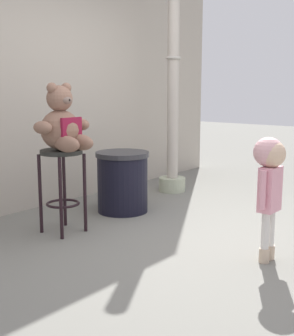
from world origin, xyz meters
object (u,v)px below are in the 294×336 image
object	(u,v)px
child_walking	(270,172)
trash_bin	(123,182)
bar_stool_with_teddy	(62,174)
lamppost	(173,101)
teddy_bear	(62,125)

from	to	relation	value
child_walking	trash_bin	distance (m)	1.90
bar_stool_with_teddy	child_walking	distance (m)	1.86
bar_stool_with_teddy	lamppost	xyz separation A→B (m)	(2.01, 0.21, 0.61)
child_walking	trash_bin	xyz separation A→B (m)	(0.35, 1.83, -0.37)
child_walking	trash_bin	world-z (taller)	child_walking
child_walking	trash_bin	size ratio (longest dim) A/B	1.48
teddy_bear	child_walking	size ratio (longest dim) A/B	0.62
bar_stool_with_teddy	trash_bin	distance (m)	0.91
teddy_bear	trash_bin	world-z (taller)	teddy_bear
bar_stool_with_teddy	lamppost	world-z (taller)	lamppost
bar_stool_with_teddy	lamppost	distance (m)	2.11
bar_stool_with_teddy	teddy_bear	xyz separation A→B (m)	(-0.00, -0.03, 0.45)
teddy_bear	trash_bin	bearing A→B (deg)	5.28
trash_bin	child_walking	bearing A→B (deg)	-100.97
child_walking	bar_stool_with_teddy	bearing A→B (deg)	-34.60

